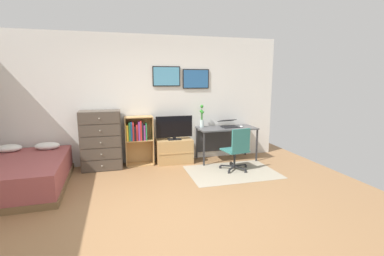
% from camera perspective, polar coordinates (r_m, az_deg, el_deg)
% --- Properties ---
extents(ground_plane, '(7.20, 7.20, 0.00)m').
position_cam_1_polar(ground_plane, '(3.94, -6.44, -17.00)').
color(ground_plane, '#936B44').
extents(wall_back_with_posters, '(6.12, 0.09, 2.70)m').
position_cam_1_polar(wall_back_with_posters, '(5.94, -10.22, 5.79)').
color(wall_back_with_posters, silver).
rests_on(wall_back_with_posters, ground_plane).
extents(area_rug, '(1.70, 1.20, 0.01)m').
position_cam_1_polar(area_rug, '(5.48, 8.29, -9.00)').
color(area_rug, '#9E937F').
rests_on(area_rug, ground_plane).
extents(bed, '(1.51, 1.95, 0.62)m').
position_cam_1_polar(bed, '(5.37, -32.33, -8.17)').
color(bed, brown).
rests_on(bed, ground_plane).
extents(dresser, '(0.78, 0.46, 1.18)m').
position_cam_1_polar(dresser, '(5.76, -18.34, -2.42)').
color(dresser, '#4C4238').
rests_on(dresser, ground_plane).
extents(bookshelf, '(0.57, 0.30, 1.03)m').
position_cam_1_polar(bookshelf, '(5.81, -11.19, -1.67)').
color(bookshelf, tan).
rests_on(bookshelf, ground_plane).
extents(tv_stand, '(0.76, 0.41, 0.52)m').
position_cam_1_polar(tv_stand, '(5.95, -3.70, -4.80)').
color(tv_stand, tan).
rests_on(tv_stand, ground_plane).
extents(television, '(0.78, 0.16, 0.51)m').
position_cam_1_polar(television, '(5.82, -3.71, 0.00)').
color(television, black).
rests_on(television, tv_stand).
extents(desk, '(1.27, 0.60, 0.74)m').
position_cam_1_polar(desk, '(6.18, 6.90, -0.97)').
color(desk, '#4C4C4F').
rests_on(desk, ground_plane).
extents(office_chair, '(0.58, 0.58, 0.86)m').
position_cam_1_polar(office_chair, '(5.44, 9.41, -4.17)').
color(office_chair, '#232326').
rests_on(office_chair, ground_plane).
extents(laptop, '(0.40, 0.43, 0.16)m').
position_cam_1_polar(laptop, '(6.18, 7.62, 0.86)').
color(laptop, black).
rests_on(laptop, desk).
extents(computer_mouse, '(0.06, 0.10, 0.03)m').
position_cam_1_polar(computer_mouse, '(6.16, 10.20, 0.31)').
color(computer_mouse, silver).
rests_on(computer_mouse, desk).
extents(bamboo_vase, '(0.09, 0.09, 0.50)m').
position_cam_1_polar(bamboo_vase, '(6.07, 2.05, 2.20)').
color(bamboo_vase, silver).
rests_on(bamboo_vase, desk).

